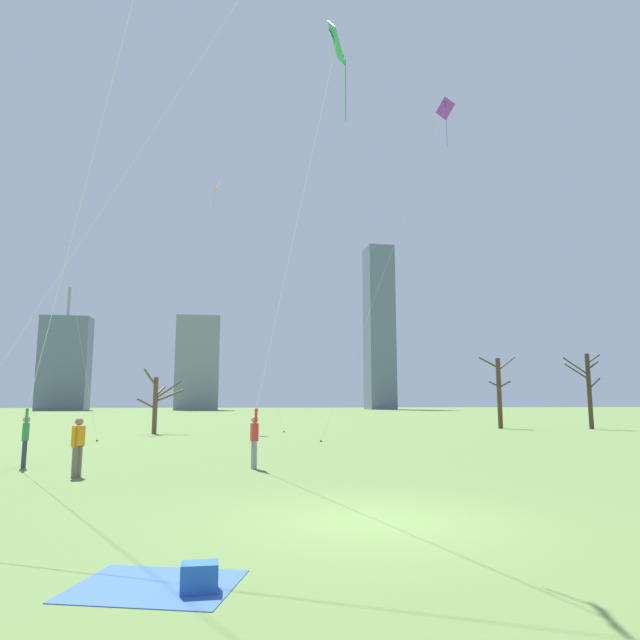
# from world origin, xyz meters

# --- Properties ---
(ground_plane) EXTENTS (400.00, 400.00, 0.00)m
(ground_plane) POSITION_xyz_m (0.00, 0.00, 0.00)
(ground_plane) COLOR #5B7A3D
(kite_flyer_midfield_right_pink) EXTENTS (7.44, 3.58, 17.10)m
(kite_flyer_midfield_right_pink) POSITION_xyz_m (-5.99, 0.08, 2.75)
(kite_flyer_midfield_right_pink) COLOR #726656
(kite_flyer_midfield_right_pink) RESTS_ON ground
(kite_flyer_midfield_center_red) EXTENTS (7.11, 12.52, 19.62)m
(kite_flyer_midfield_center_red) POSITION_xyz_m (-8.10, 8.21, 2.95)
(kite_flyer_midfield_center_red) COLOR #33384C
(kite_flyer_midfield_center_red) RESTS_ON ground
(kite_flyer_foreground_left_green) EXTENTS (1.47, 8.44, 9.68)m
(kite_flyer_foreground_left_green) POSITION_xyz_m (-1.59, 7.17, 1.92)
(kite_flyer_foreground_left_green) COLOR gray
(kite_flyer_foreground_left_green) RESTS_ON ground
(bystander_far_off_by_trees) EXTENTS (0.30, 0.48, 1.62)m
(bystander_far_off_by_trees) POSITION_xyz_m (-6.65, 6.94, 0.90)
(bystander_far_off_by_trees) COLOR #726656
(bystander_far_off_by_trees) RESTS_ON ground
(distant_kite_drifting_right_orange) EXTENTS (5.40, 6.69, 20.12)m
(distant_kite_drifting_right_orange) POSITION_xyz_m (-3.48, 34.89, 18.18)
(distant_kite_drifting_right_orange) COLOR orange
(distant_kite_drifting_right_orange) RESTS_ON ground
(distant_kite_drifting_left_purple) EXTENTS (6.38, 4.01, 17.68)m
(distant_kite_drifting_left_purple) POSITION_xyz_m (7.81, 16.33, 15.84)
(distant_kite_drifting_left_purple) COLOR purple
(distant_kite_drifting_left_purple) RESTS_ON ground
(picnic_spot) EXTENTS (2.13, 1.86, 0.31)m
(picnic_spot) POSITION_xyz_m (-3.06, -3.16, 0.09)
(picnic_spot) COLOR #3359B2
(picnic_spot) RESTS_ON ground
(bare_tree_far_right_edge) EXTENTS (3.04, 1.34, 5.64)m
(bare_tree_far_right_edge) POSITION_xyz_m (18.54, 31.95, 2.93)
(bare_tree_far_right_edge) COLOR #4C3828
(bare_tree_far_right_edge) RESTS_ON ground
(bare_tree_center) EXTENTS (2.93, 2.40, 5.78)m
(bare_tree_center) POSITION_xyz_m (24.94, 30.00, 3.13)
(bare_tree_center) COLOR #423326
(bare_tree_center) RESTS_ON ground
(bare_tree_left_of_center) EXTENTS (2.98, 2.25, 4.18)m
(bare_tree_left_of_center) POSITION_xyz_m (-7.13, 28.62, 2.11)
(bare_tree_left_of_center) COLOR brown
(bare_tree_left_of_center) RESTS_ON ground
(skyline_tall_tower) EXTENTS (10.72, 7.75, 23.82)m
(skyline_tall_tower) POSITION_xyz_m (-10.22, 137.40, 11.91)
(skyline_tall_tower) COLOR gray
(skyline_tall_tower) RESTS_ON ground
(skyline_squat_block) EXTENTS (11.64, 6.56, 31.02)m
(skyline_squat_block) POSITION_xyz_m (-42.89, 139.83, 11.72)
(skyline_squat_block) COLOR slate
(skyline_squat_block) RESTS_ON ground
(skyline_short_annex) EXTENTS (7.36, 9.05, 46.56)m
(skyline_short_annex) POSITION_xyz_m (40.04, 145.60, 23.28)
(skyline_short_annex) COLOR slate
(skyline_short_annex) RESTS_ON ground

